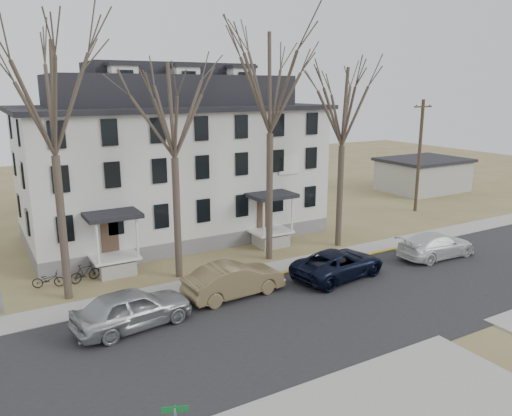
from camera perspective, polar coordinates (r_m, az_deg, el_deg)
ground at (r=23.67m, az=12.21°, el=-12.89°), size 120.00×120.00×0.00m
main_road at (r=25.02m, az=9.09°, el=-11.24°), size 120.00×10.00×0.04m
far_sidewalk at (r=29.52m, az=1.69°, el=-7.12°), size 120.00×2.00×0.08m
yellow_curb at (r=31.64m, az=10.32°, el=-5.89°), size 14.00×0.25×0.06m
boarding_house at (r=36.04m, az=-9.41°, el=5.35°), size 20.80×12.36×12.05m
distant_building at (r=54.60m, az=18.53°, el=3.65°), size 8.50×6.50×3.35m
tree_far_left at (r=25.49m, az=-22.57°, el=12.38°), size 8.40×8.40×13.72m
tree_mid_left at (r=27.01m, az=-9.50°, el=11.65°), size 7.80×7.80×12.74m
tree_center at (r=29.67m, az=1.64°, el=14.84°), size 9.00×9.00×14.70m
tree_mid_right at (r=32.91m, az=9.98°, el=11.94°), size 7.80×7.80×12.74m
utility_pole_far at (r=44.64m, az=18.16°, el=5.80°), size 2.00×0.28×9.50m
car_silver at (r=23.15m, az=-13.92°, el=-11.15°), size 5.54×2.84×1.80m
car_tan at (r=25.71m, az=-2.51°, el=-8.27°), size 5.38×2.17×1.74m
car_navy at (r=28.50m, az=9.42°, el=-6.37°), size 6.02×3.39×1.59m
car_white at (r=33.35m, az=19.90°, el=-4.07°), size 5.45×2.33×1.57m
bicycle_left at (r=29.06m, az=-22.64°, el=-7.63°), size 1.76×1.06×0.87m
bicycle_right at (r=29.13m, az=-18.95°, el=-7.08°), size 1.79×0.86×1.03m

